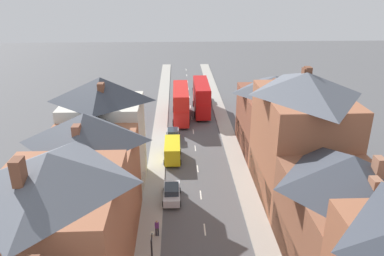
{
  "coord_description": "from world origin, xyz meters",
  "views": [
    {
      "loc": [
        -2.37,
        -10.73,
        21.69
      ],
      "look_at": [
        -0.31,
        39.36,
        1.67
      ],
      "focal_mm": 35.0,
      "sensor_mm": 36.0,
      "label": 1
    }
  ],
  "objects_px": {
    "double_decker_bus_mid_street": "(201,97)",
    "delivery_van": "(172,150)",
    "pedestrian_mid_left": "(157,227)",
    "car_parked_right_a": "(197,88)",
    "double_decker_bus_lead": "(181,103)",
    "car_parked_left_b": "(172,193)",
    "car_near_silver": "(206,98)",
    "car_mid_black": "(173,134)"
  },
  "relations": [
    {
      "from": "double_decker_bus_mid_street",
      "to": "delivery_van",
      "type": "relative_size",
      "value": 2.08
    },
    {
      "from": "delivery_van",
      "to": "pedestrian_mid_left",
      "type": "bearing_deg",
      "value": -94.67
    },
    {
      "from": "car_parked_right_a",
      "to": "delivery_van",
      "type": "distance_m",
      "value": 31.1
    },
    {
      "from": "double_decker_bus_mid_street",
      "to": "delivery_van",
      "type": "height_order",
      "value": "double_decker_bus_mid_street"
    },
    {
      "from": "double_decker_bus_mid_street",
      "to": "pedestrian_mid_left",
      "type": "xyz_separation_m",
      "value": [
        -6.16,
        -33.9,
        -1.78
      ]
    },
    {
      "from": "double_decker_bus_lead",
      "to": "double_decker_bus_mid_street",
      "type": "height_order",
      "value": "same"
    },
    {
      "from": "double_decker_bus_lead",
      "to": "car_parked_right_a",
      "type": "xyz_separation_m",
      "value": [
        3.61,
        15.6,
        -1.99
      ]
    },
    {
      "from": "pedestrian_mid_left",
      "to": "delivery_van",
      "type": "bearing_deg",
      "value": 85.33
    },
    {
      "from": "car_parked_left_b",
      "to": "pedestrian_mid_left",
      "type": "relative_size",
      "value": 2.58
    },
    {
      "from": "double_decker_bus_mid_street",
      "to": "double_decker_bus_lead",
      "type": "bearing_deg",
      "value": -138.03
    },
    {
      "from": "car_parked_left_b",
      "to": "delivery_van",
      "type": "relative_size",
      "value": 0.8
    },
    {
      "from": "car_near_silver",
      "to": "car_mid_black",
      "type": "xyz_separation_m",
      "value": [
        -6.2,
        -17.83,
        0.01
      ]
    },
    {
      "from": "car_near_silver",
      "to": "double_decker_bus_lead",
      "type": "bearing_deg",
      "value": -118.08
    },
    {
      "from": "car_parked_right_a",
      "to": "delivery_van",
      "type": "xyz_separation_m",
      "value": [
        -4.9,
        -30.71,
        0.51
      ]
    },
    {
      "from": "double_decker_bus_lead",
      "to": "double_decker_bus_mid_street",
      "type": "bearing_deg",
      "value": 41.97
    },
    {
      "from": "car_near_silver",
      "to": "car_mid_black",
      "type": "height_order",
      "value": "car_mid_black"
    },
    {
      "from": "car_parked_right_a",
      "to": "car_parked_left_b",
      "type": "distance_m",
      "value": 40.52
    },
    {
      "from": "car_near_silver",
      "to": "car_parked_left_b",
      "type": "xyz_separation_m",
      "value": [
        -6.2,
        -33.83,
        0.05
      ]
    },
    {
      "from": "car_parked_left_b",
      "to": "pedestrian_mid_left",
      "type": "distance_m",
      "value": 6.17
    },
    {
      "from": "car_parked_right_a",
      "to": "car_mid_black",
      "type": "height_order",
      "value": "car_parked_right_a"
    },
    {
      "from": "double_decker_bus_mid_street",
      "to": "car_parked_left_b",
      "type": "distance_m",
      "value": 28.36
    },
    {
      "from": "car_parked_left_b",
      "to": "pedestrian_mid_left",
      "type": "height_order",
      "value": "pedestrian_mid_left"
    },
    {
      "from": "car_near_silver",
      "to": "delivery_van",
      "type": "height_order",
      "value": "delivery_van"
    },
    {
      "from": "delivery_van",
      "to": "car_parked_left_b",
      "type": "bearing_deg",
      "value": -90.0
    },
    {
      "from": "double_decker_bus_mid_street",
      "to": "car_near_silver",
      "type": "distance_m",
      "value": 6.43
    },
    {
      "from": "double_decker_bus_lead",
      "to": "car_near_silver",
      "type": "relative_size",
      "value": 2.64
    },
    {
      "from": "car_near_silver",
      "to": "pedestrian_mid_left",
      "type": "distance_m",
      "value": 40.56
    },
    {
      "from": "double_decker_bus_lead",
      "to": "delivery_van",
      "type": "xyz_separation_m",
      "value": [
        -1.29,
        -15.11,
        -1.48
      ]
    },
    {
      "from": "car_parked_right_a",
      "to": "delivery_van",
      "type": "relative_size",
      "value": 0.74
    },
    {
      "from": "delivery_van",
      "to": "pedestrian_mid_left",
      "type": "distance_m",
      "value": 15.61
    },
    {
      "from": "double_decker_bus_mid_street",
      "to": "car_parked_right_a",
      "type": "relative_size",
      "value": 2.82
    },
    {
      "from": "double_decker_bus_mid_street",
      "to": "pedestrian_mid_left",
      "type": "height_order",
      "value": "double_decker_bus_mid_street"
    },
    {
      "from": "double_decker_bus_mid_street",
      "to": "car_parked_left_b",
      "type": "height_order",
      "value": "double_decker_bus_mid_street"
    },
    {
      "from": "car_near_silver",
      "to": "car_parked_right_a",
      "type": "bearing_deg",
      "value": 101.48
    },
    {
      "from": "double_decker_bus_lead",
      "to": "car_mid_black",
      "type": "distance_m",
      "value": 8.95
    },
    {
      "from": "double_decker_bus_lead",
      "to": "car_parked_right_a",
      "type": "relative_size",
      "value": 2.82
    },
    {
      "from": "double_decker_bus_mid_street",
      "to": "car_near_silver",
      "type": "xyz_separation_m",
      "value": [
        1.31,
        5.96,
        -2.01
      ]
    },
    {
      "from": "car_parked_right_a",
      "to": "delivery_van",
      "type": "bearing_deg",
      "value": -99.07
    },
    {
      "from": "car_mid_black",
      "to": "pedestrian_mid_left",
      "type": "bearing_deg",
      "value": -93.3
    },
    {
      "from": "car_near_silver",
      "to": "delivery_van",
      "type": "bearing_deg",
      "value": -104.31
    },
    {
      "from": "car_near_silver",
      "to": "car_parked_left_b",
      "type": "distance_m",
      "value": 34.39
    },
    {
      "from": "double_decker_bus_lead",
      "to": "delivery_van",
      "type": "relative_size",
      "value": 2.08
    }
  ]
}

